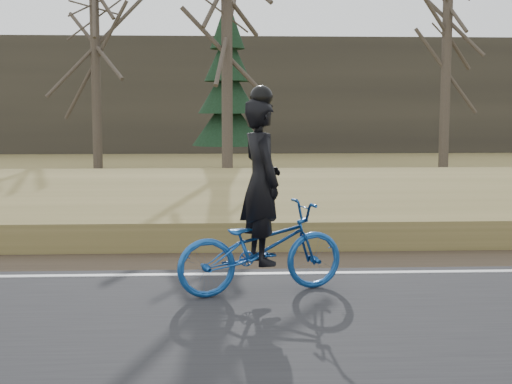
{
  "coord_description": "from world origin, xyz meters",
  "views": [
    {
      "loc": [
        -5.06,
        -8.87,
        2.16
      ],
      "look_at": [
        -4.61,
        0.5,
        1.1
      ],
      "focal_mm": 50.0,
      "sensor_mm": 36.0,
      "label": 1
    }
  ],
  "objects": [
    {
      "name": "embankment",
      "position": [
        0.0,
        4.2,
        0.22
      ],
      "size": [
        120.0,
        5.0,
        0.44
      ],
      "primitive_type": "cube",
      "color": "olive",
      "rests_on": "ground"
    },
    {
      "name": "ballast",
      "position": [
        0.0,
        8.0,
        0.23
      ],
      "size": [
        120.0,
        3.0,
        0.45
      ],
      "primitive_type": "cube",
      "color": "slate",
      "rests_on": "ground"
    },
    {
      "name": "railroad",
      "position": [
        0.0,
        8.0,
        0.53
      ],
      "size": [
        120.0,
        2.4,
        0.29
      ],
      "color": "black",
      "rests_on": "ballast"
    },
    {
      "name": "treeline_backdrop",
      "position": [
        0.0,
        30.0,
        3.0
      ],
      "size": [
        120.0,
        4.0,
        6.0
      ],
      "primitive_type": "cube",
      "color": "#383328",
      "rests_on": "ground"
    },
    {
      "name": "cyclist",
      "position": [
        -4.61,
        -0.75,
        0.82
      ],
      "size": [
        2.13,
        1.27,
        2.4
      ],
      "rotation": [
        0.0,
        0.0,
        1.87
      ],
      "color": "#154792",
      "rests_on": "road"
    },
    {
      "name": "bare_tree_left",
      "position": [
        -9.8,
        18.57,
        4.42
      ],
      "size": [
        0.36,
        0.36,
        8.84
      ],
      "primitive_type": "cylinder",
      "color": "#4E4539",
      "rests_on": "ground"
    },
    {
      "name": "bare_tree_near_left",
      "position": [
        -4.89,
        13.45,
        3.95
      ],
      "size": [
        0.36,
        0.36,
        7.9
      ],
      "primitive_type": "cylinder",
      "color": "#4E4539",
      "rests_on": "ground"
    },
    {
      "name": "bare_tree_center",
      "position": [
        3.13,
        17.06,
        3.77
      ],
      "size": [
        0.36,
        0.36,
        7.54
      ],
      "primitive_type": "cylinder",
      "color": "#4E4539",
      "rests_on": "ground"
    },
    {
      "name": "conifer",
      "position": [
        -4.84,
        17.13,
        2.95
      ],
      "size": [
        2.6,
        2.6,
        6.24
      ],
      "color": "#4E4539",
      "rests_on": "ground"
    }
  ]
}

